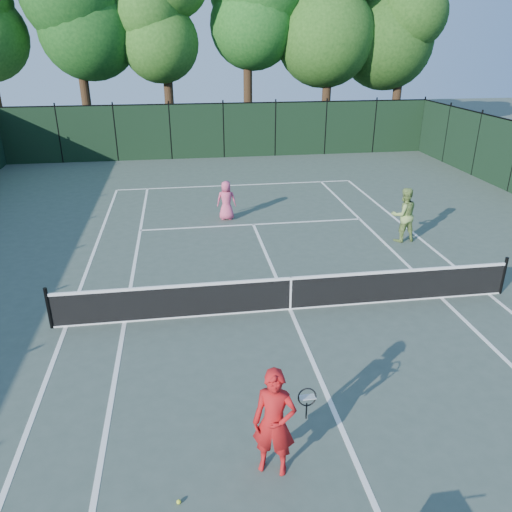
{
  "coord_description": "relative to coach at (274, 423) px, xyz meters",
  "views": [
    {
      "loc": [
        -2.53,
        -10.83,
        6.32
      ],
      "look_at": [
        -0.73,
        1.0,
        1.1
      ],
      "focal_mm": 35.0,
      "sensor_mm": 36.0,
      "label": 1
    }
  ],
  "objects": [
    {
      "name": "ground",
      "position": [
        1.35,
        4.98,
        -0.93
      ],
      "size": [
        90.0,
        90.0,
        0.0
      ],
      "primitive_type": "plane",
      "color": "#404E44",
      "rests_on": "ground"
    },
    {
      "name": "sideline_doubles_left",
      "position": [
        -4.13,
        4.98,
        -0.93
      ],
      "size": [
        0.1,
        23.77,
        0.01
      ],
      "primitive_type": "cube",
      "color": "white",
      "rests_on": "ground"
    },
    {
      "name": "sideline_doubles_right",
      "position": [
        6.84,
        4.98,
        -0.93
      ],
      "size": [
        0.1,
        23.77,
        0.01
      ],
      "primitive_type": "cube",
      "color": "white",
      "rests_on": "ground"
    },
    {
      "name": "sideline_singles_left",
      "position": [
        -2.76,
        4.98,
        -0.93
      ],
      "size": [
        0.1,
        23.77,
        0.01
      ],
      "primitive_type": "cube",
      "color": "white",
      "rests_on": "ground"
    },
    {
      "name": "sideline_singles_right",
      "position": [
        5.47,
        4.98,
        -0.93
      ],
      "size": [
        0.1,
        23.77,
        0.01
      ],
      "primitive_type": "cube",
      "color": "white",
      "rests_on": "ground"
    },
    {
      "name": "baseline_far",
      "position": [
        1.35,
        16.86,
        -0.93
      ],
      "size": [
        10.97,
        0.1,
        0.01
      ],
      "primitive_type": "cube",
      "color": "white",
      "rests_on": "ground"
    },
    {
      "name": "service_line_far",
      "position": [
        1.35,
        11.38,
        -0.93
      ],
      "size": [
        8.23,
        0.1,
        0.01
      ],
      "primitive_type": "cube",
      "color": "white",
      "rests_on": "ground"
    },
    {
      "name": "center_service_line",
      "position": [
        1.35,
        4.98,
        -0.93
      ],
      "size": [
        0.1,
        12.8,
        0.01
      ],
      "primitive_type": "cube",
      "color": "white",
      "rests_on": "ground"
    },
    {
      "name": "tennis_net",
      "position": [
        1.35,
        4.98,
        -0.46
      ],
      "size": [
        11.69,
        0.09,
        1.06
      ],
      "color": "black",
      "rests_on": "ground"
    },
    {
      "name": "fence_far",
      "position": [
        1.35,
        22.98,
        0.57
      ],
      "size": [
        24.0,
        0.05,
        3.0
      ],
      "primitive_type": "cube",
      "color": "black",
      "rests_on": "ground"
    },
    {
      "name": "tree_2",
      "position": [
        -1.65,
        26.78,
        6.79
      ],
      "size": [
        6.0,
        6.0,
        12.4
      ],
      "color": "black",
      "rests_on": "ground"
    },
    {
      "name": "tree_4",
      "position": [
        8.35,
        26.58,
        7.21
      ],
      "size": [
        6.2,
        6.2,
        12.97
      ],
      "color": "black",
      "rests_on": "ground"
    },
    {
      "name": "tree_5",
      "position": [
        13.35,
        27.08,
        6.78
      ],
      "size": [
        5.8,
        5.8,
        12.23
      ],
      "color": "black",
      "rests_on": "ground"
    },
    {
      "name": "coach",
      "position": [
        0.0,
        0.0,
        0.0
      ],
      "size": [
        1.09,
        0.66,
        1.86
      ],
      "rotation": [
        0.0,
        0.0,
        -0.36
      ],
      "color": "#B51416",
      "rests_on": "ground"
    },
    {
      "name": "player_pink",
      "position": [
        0.44,
        12.14,
        -0.19
      ],
      "size": [
        0.78,
        0.56,
        1.48
      ],
      "rotation": [
        0.0,
        0.0,
        3.01
      ],
      "color": "#D64B72",
      "rests_on": "ground"
    },
    {
      "name": "player_green",
      "position": [
        6.09,
        9.05,
        -0.01
      ],
      "size": [
        0.96,
        0.78,
        1.85
      ],
      "rotation": [
        0.0,
        0.0,
        3.24
      ],
      "color": "#80A050",
      "rests_on": "ground"
    },
    {
      "name": "loose_ball_near_cart",
      "position": [
        0.17,
        0.64,
        -0.9
      ],
      "size": [
        0.07,
        0.07,
        0.07
      ],
      "primitive_type": "sphere",
      "color": "#C9E82F",
      "rests_on": "ground"
    },
    {
      "name": "loose_ball_midcourt",
      "position": [
        -1.51,
        -0.44,
        -0.9
      ],
      "size": [
        0.07,
        0.07,
        0.07
      ],
      "primitive_type": "sphere",
      "color": "#D3EA2F",
      "rests_on": "ground"
    }
  ]
}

